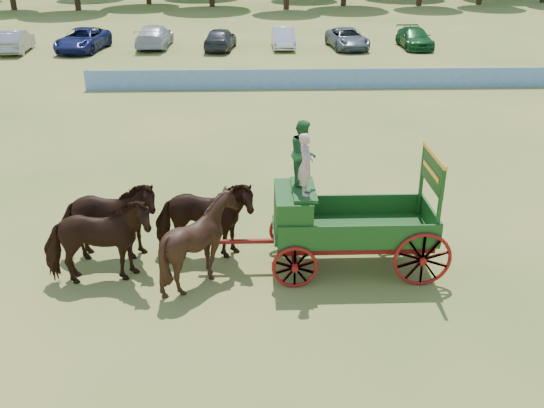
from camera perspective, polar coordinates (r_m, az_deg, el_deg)
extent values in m
plane|color=#9F8B47|center=(16.76, 16.60, -4.25)|extent=(160.00, 160.00, 0.00)
imported|color=black|center=(14.75, -16.08, -3.48)|extent=(2.71, 1.53, 2.17)
imported|color=black|center=(15.71, -15.20, -1.61)|extent=(2.61, 1.27, 2.17)
imported|color=black|center=(14.35, -6.73, -3.43)|extent=(2.12, 1.92, 2.17)
imported|color=black|center=(15.33, -6.43, -1.52)|extent=(2.60, 1.24, 2.17)
cube|color=maroon|center=(15.04, 1.91, -3.98)|extent=(0.12, 2.00, 0.12)
cube|color=maroon|center=(15.52, 13.06, -3.70)|extent=(0.12, 2.00, 0.12)
cube|color=maroon|center=(14.68, 7.93, -4.46)|extent=(3.80, 0.10, 0.12)
cube|color=maroon|center=(15.63, 7.29, -2.52)|extent=(3.80, 0.10, 0.12)
cube|color=maroon|center=(14.94, -1.53, -3.53)|extent=(2.80, 0.09, 0.09)
cube|color=#1E501A|center=(15.02, 7.66, -2.51)|extent=(3.80, 1.80, 0.10)
cube|color=#1E501A|center=(14.12, 8.28, -3.04)|extent=(3.80, 0.06, 0.55)
cube|color=#1E501A|center=(15.68, 7.22, -0.08)|extent=(3.80, 0.06, 0.55)
cube|color=#1E501A|center=(15.31, 14.68, -1.34)|extent=(0.06, 1.80, 0.55)
cube|color=#1E501A|center=(14.61, 1.96, -0.70)|extent=(0.85, 1.70, 1.05)
cube|color=#1E501A|center=(14.40, 2.99, 1.37)|extent=(0.55, 1.50, 0.08)
cube|color=#1E501A|center=(14.68, 0.47, -1.43)|extent=(0.10, 1.60, 0.65)
cube|color=#1E501A|center=(14.82, 1.16, -2.46)|extent=(0.55, 1.60, 0.06)
cube|color=#1E501A|center=(14.33, 15.48, -0.39)|extent=(0.08, 0.08, 1.80)
cube|color=#1E501A|center=(15.74, 13.88, 2.05)|extent=(0.08, 0.08, 1.80)
cube|color=#1E501A|center=(14.81, 14.89, 3.01)|extent=(0.07, 1.75, 0.75)
cube|color=gold|center=(14.67, 15.05, 4.47)|extent=(0.08, 1.80, 0.09)
cube|color=gold|center=(14.80, 14.74, 3.01)|extent=(0.02, 1.30, 0.12)
torus|color=maroon|center=(14.24, 2.16, -5.98)|extent=(1.09, 0.09, 1.09)
torus|color=maroon|center=(15.90, 1.69, -2.51)|extent=(1.09, 0.09, 1.09)
torus|color=maroon|center=(14.67, 13.98, -5.09)|extent=(1.39, 0.09, 1.39)
torus|color=maroon|center=(16.29, 12.29, -1.82)|extent=(1.39, 0.09, 1.39)
imported|color=#CB9B9F|center=(13.79, 3.18, 3.76)|extent=(0.35, 0.54, 1.47)
imported|color=#24622E|center=(14.43, 2.95, 4.91)|extent=(0.59, 0.76, 1.56)
cube|color=#1E5EA5|center=(32.98, 5.61, 11.66)|extent=(26.00, 0.08, 1.05)
imported|color=gray|center=(46.46, -23.00, 13.91)|extent=(2.00, 4.71, 1.51)
imported|color=navy|center=(45.50, -17.39, 14.54)|extent=(3.24, 5.82, 1.54)
imported|color=silver|center=(45.79, -11.00, 15.26)|extent=(2.28, 5.47, 1.58)
imported|color=#333338|center=(44.15, -4.89, 15.24)|extent=(2.37, 4.71, 1.54)
imported|color=silver|center=(44.70, 1.06, 15.38)|extent=(1.60, 4.41, 1.45)
imported|color=slate|center=(44.89, 7.10, 15.21)|extent=(2.85, 5.25, 1.40)
imported|color=#144C1E|center=(45.90, 13.27, 14.96)|extent=(2.01, 4.79, 1.38)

